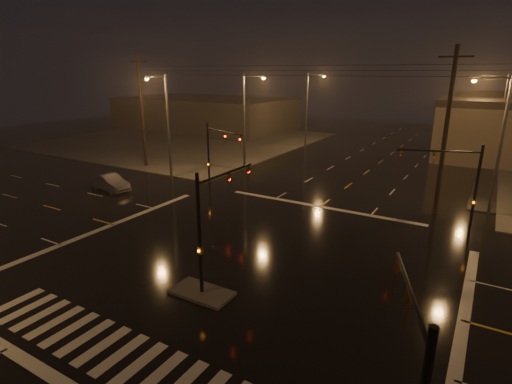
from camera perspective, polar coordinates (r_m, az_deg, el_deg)
ground at (r=22.82m, az=-1.40°, el=-9.85°), size 140.00×140.00×0.00m
sidewalk_nw at (r=63.29m, az=-10.11°, el=7.36°), size 36.00×36.00×0.12m
median_island at (r=19.93m, az=-7.71°, el=-14.03°), size 3.00×1.60×0.15m
crosswalk at (r=17.07m, az=-18.86°, el=-21.12°), size 15.00×2.60×0.01m
stop_bar_far at (r=31.94m, az=9.14°, el=-2.07°), size 16.00×0.50×0.01m
commercial_block at (r=75.29m, az=-7.14°, el=11.08°), size 30.00×18.00×5.60m
signal_mast_median at (r=19.01m, az=-6.41°, el=-3.26°), size 0.25×4.59×6.00m
signal_mast_ne at (r=28.15m, az=27.04°, el=1.72°), size 4.84×1.86×6.00m
signal_mast_nw at (r=34.73m, az=-5.88°, el=6.06°), size 4.84×1.86×6.00m
streetlight_1 at (r=41.81m, az=-1.36°, el=10.76°), size 2.77×0.32×10.00m
streetlight_2 at (r=55.96m, az=7.57°, el=12.18°), size 2.77×0.32×10.00m
streetlight_3 at (r=33.53m, az=31.18°, el=6.83°), size 2.77×0.32×10.00m
streetlight_4 at (r=53.42m, az=31.42°, el=9.68°), size 2.77×0.32×10.00m
streetlight_5 at (r=39.36m, az=-12.80°, el=9.97°), size 0.32×2.77×10.00m
utility_pole_0 at (r=45.53m, az=-15.99°, el=11.05°), size 2.20×0.32×12.00m
utility_pole_1 at (r=31.63m, az=25.47°, el=7.76°), size 2.20×0.32×12.00m
car_crossing at (r=37.99m, az=-20.10°, el=1.29°), size 4.57×2.25×1.44m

